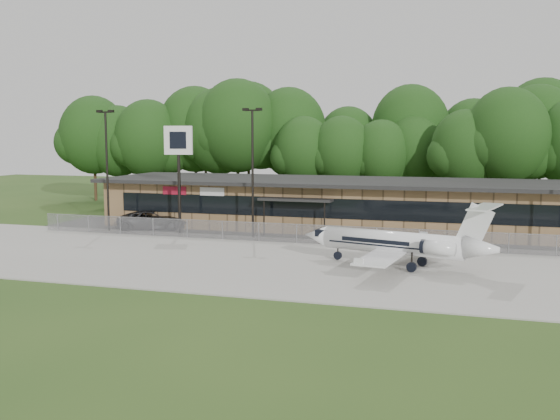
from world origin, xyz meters
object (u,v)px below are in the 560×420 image
(suv, at_px, (153,220))
(pole_sign, at_px, (179,152))
(business_jet, at_px, (400,244))
(terminal, at_px, (334,203))

(suv, height_order, pole_sign, pole_sign)
(business_jet, xyz_separation_m, pole_sign, (-18.81, 8.41, 5.29))
(business_jet, relative_size, pole_sign, 1.41)
(suv, distance_m, pole_sign, 7.04)
(terminal, height_order, suv, terminal)
(pole_sign, bearing_deg, business_jet, -34.34)
(terminal, xyz_separation_m, pole_sign, (-11.49, -7.14, 4.63))
(suv, bearing_deg, pole_sign, -136.95)
(business_jet, xyz_separation_m, suv, (-22.18, 9.99, -0.69))
(suv, bearing_deg, business_jet, -136.07)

